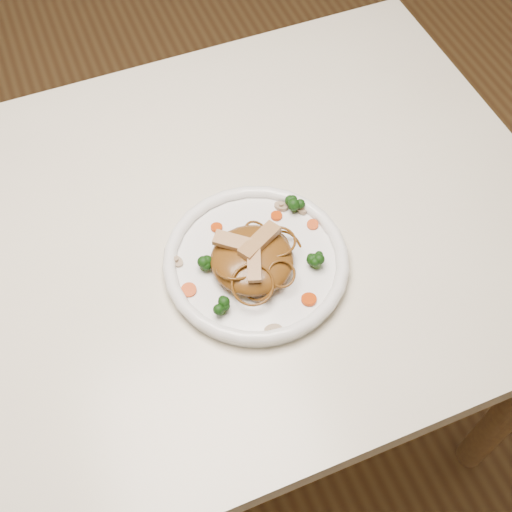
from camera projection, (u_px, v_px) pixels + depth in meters
name	position (u px, v px, depth m)	size (l,w,h in m)	color
ground	(209.00, 410.00, 1.63)	(4.00, 4.00, 0.00)	#52351C
table	(185.00, 273.00, 1.09)	(1.20, 0.80, 0.75)	#EBE3C7
plate	(256.00, 264.00, 0.97)	(0.27, 0.27, 0.02)	white
noodle_mound	(252.00, 260.00, 0.95)	(0.12, 0.12, 0.04)	brown
chicken_a	(260.00, 241.00, 0.93)	(0.07, 0.02, 0.01)	tan
chicken_b	(237.00, 243.00, 0.93)	(0.07, 0.02, 0.01)	tan
chicken_c	(254.00, 263.00, 0.92)	(0.06, 0.02, 0.01)	tan
broccoli_0	(295.00, 203.00, 1.01)	(0.02, 0.02, 0.03)	#0E350B
broccoli_1	(204.00, 262.00, 0.95)	(0.02, 0.02, 0.03)	#0E350B
broccoli_2	(220.00, 306.00, 0.91)	(0.03, 0.03, 0.03)	#0E350B
broccoli_3	(317.00, 259.00, 0.95)	(0.03, 0.03, 0.03)	#0E350B
carrot_0	(276.00, 216.00, 1.01)	(0.02, 0.02, 0.01)	#BD4306
carrot_1	(189.00, 290.00, 0.94)	(0.02, 0.02, 0.01)	#BD4306
carrot_2	(313.00, 225.00, 1.00)	(0.02, 0.02, 0.01)	#BD4306
carrot_3	(217.00, 227.00, 1.00)	(0.02, 0.02, 0.01)	#BD4306
carrot_4	(309.00, 299.00, 0.93)	(0.02, 0.02, 0.01)	#BD4306
mushroom_0	(273.00, 331.00, 0.90)	(0.03, 0.03, 0.01)	gray
mushroom_1	(302.00, 209.00, 1.01)	(0.02, 0.02, 0.01)	gray
mushroom_2	(176.00, 261.00, 0.96)	(0.02, 0.02, 0.01)	gray
mushroom_3	(281.00, 206.00, 1.02)	(0.02, 0.02, 0.01)	gray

